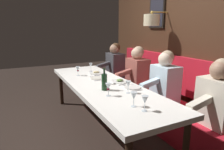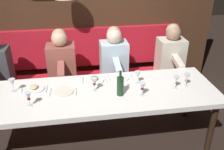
{
  "view_description": "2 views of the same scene",
  "coord_description": "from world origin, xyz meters",
  "px_view_note": "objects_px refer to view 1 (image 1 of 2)",
  "views": [
    {
      "loc": [
        -1.16,
        -2.63,
        1.57
      ],
      "look_at": [
        0.05,
        -0.22,
        0.92
      ],
      "focal_mm": 31.56,
      "sensor_mm": 36.0,
      "label": 1
    },
    {
      "loc": [
        -2.41,
        0.16,
        2.21
      ],
      "look_at": [
        0.05,
        -0.22,
        0.92
      ],
      "focal_mm": 39.16,
      "sensor_mm": 36.0,
      "label": 2
    }
  ],
  "objects_px": {
    "dining_table": "(103,88)",
    "wine_glass_6": "(145,100)",
    "diner_near": "(165,78)",
    "wine_bottle": "(104,82)",
    "diner_middle": "(137,69)",
    "wine_glass_0": "(128,84)",
    "wine_glass_2": "(91,65)",
    "wine_glass_3": "(134,96)",
    "wine_glass_5": "(105,76)",
    "wine_glass_4": "(78,69)",
    "diner_nearest": "(217,95)",
    "diner_far": "(115,62)",
    "wine_glass_1": "(108,87)"
  },
  "relations": [
    {
      "from": "wine_glass_2",
      "to": "diner_nearest",
      "type": "bearing_deg",
      "value": -71.5
    },
    {
      "from": "diner_middle",
      "to": "wine_glass_6",
      "type": "bearing_deg",
      "value": -121.19
    },
    {
      "from": "dining_table",
      "to": "wine_glass_5",
      "type": "distance_m",
      "value": 0.18
    },
    {
      "from": "dining_table",
      "to": "diner_middle",
      "type": "relative_size",
      "value": 3.65
    },
    {
      "from": "dining_table",
      "to": "diner_near",
      "type": "xyz_separation_m",
      "value": [
        0.88,
        -0.38,
        0.13
      ]
    },
    {
      "from": "wine_bottle",
      "to": "wine_glass_0",
      "type": "bearing_deg",
      "value": -48.93
    },
    {
      "from": "diner_near",
      "to": "wine_glass_2",
      "type": "distance_m",
      "value": 1.48
    },
    {
      "from": "diner_near",
      "to": "wine_bottle",
      "type": "xyz_separation_m",
      "value": [
        -0.98,
        0.09,
        0.04
      ]
    },
    {
      "from": "wine_glass_0",
      "to": "diner_middle",
      "type": "bearing_deg",
      "value": 50.83
    },
    {
      "from": "wine_glass_2",
      "to": "wine_glass_5",
      "type": "height_order",
      "value": "same"
    },
    {
      "from": "wine_glass_5",
      "to": "diner_near",
      "type": "bearing_deg",
      "value": -23.32
    },
    {
      "from": "dining_table",
      "to": "wine_glass_3",
      "type": "height_order",
      "value": "wine_glass_3"
    },
    {
      "from": "wine_glass_2",
      "to": "wine_glass_5",
      "type": "relative_size",
      "value": 1.0
    },
    {
      "from": "wine_glass_1",
      "to": "wine_glass_4",
      "type": "distance_m",
      "value": 1.22
    },
    {
      "from": "wine_glass_2",
      "to": "wine_glass_4",
      "type": "xyz_separation_m",
      "value": [
        -0.33,
        -0.22,
        -0.0
      ]
    },
    {
      "from": "dining_table",
      "to": "wine_glass_6",
      "type": "height_order",
      "value": "wine_glass_6"
    },
    {
      "from": "dining_table",
      "to": "wine_glass_5",
      "type": "relative_size",
      "value": 17.61
    },
    {
      "from": "diner_near",
      "to": "diner_middle",
      "type": "bearing_deg",
      "value": 90.0
    },
    {
      "from": "wine_glass_0",
      "to": "diner_near",
      "type": "bearing_deg",
      "value": 12.42
    },
    {
      "from": "dining_table",
      "to": "diner_nearest",
      "type": "relative_size",
      "value": 3.65
    },
    {
      "from": "diner_far",
      "to": "wine_glass_1",
      "type": "xyz_separation_m",
      "value": [
        -1.04,
        -1.82,
        0.04
      ]
    },
    {
      "from": "wine_glass_2",
      "to": "wine_glass_0",
      "type": "bearing_deg",
      "value": -91.31
    },
    {
      "from": "wine_glass_3",
      "to": "wine_glass_4",
      "type": "relative_size",
      "value": 1.0
    },
    {
      "from": "diner_near",
      "to": "wine_glass_0",
      "type": "bearing_deg",
      "value": -167.58
    },
    {
      "from": "wine_glass_0",
      "to": "wine_bottle",
      "type": "xyz_separation_m",
      "value": [
        -0.22,
        0.26,
        -0.0
      ]
    },
    {
      "from": "wine_glass_3",
      "to": "wine_glass_5",
      "type": "height_order",
      "value": "same"
    },
    {
      "from": "diner_nearest",
      "to": "wine_glass_2",
      "type": "xyz_separation_m",
      "value": [
        -0.73,
        2.17,
        0.04
      ]
    },
    {
      "from": "diner_middle",
      "to": "wine_glass_4",
      "type": "distance_m",
      "value": 1.1
    },
    {
      "from": "wine_glass_5",
      "to": "wine_bottle",
      "type": "height_order",
      "value": "wine_bottle"
    },
    {
      "from": "dining_table",
      "to": "wine_glass_5",
      "type": "height_order",
      "value": "wine_glass_5"
    },
    {
      "from": "diner_far",
      "to": "wine_glass_1",
      "type": "height_order",
      "value": "diner_far"
    },
    {
      "from": "wine_glass_4",
      "to": "wine_glass_0",
      "type": "bearing_deg",
      "value": -76.62
    },
    {
      "from": "wine_glass_2",
      "to": "wine_glass_1",
      "type": "bearing_deg",
      "value": -102.2
    },
    {
      "from": "dining_table",
      "to": "diner_middle",
      "type": "bearing_deg",
      "value": 23.84
    },
    {
      "from": "wine_glass_1",
      "to": "wine_glass_2",
      "type": "distance_m",
      "value": 1.47
    },
    {
      "from": "wine_glass_0",
      "to": "wine_glass_6",
      "type": "bearing_deg",
      "value": -104.53
    },
    {
      "from": "diner_middle",
      "to": "wine_glass_2",
      "type": "distance_m",
      "value": 0.9
    },
    {
      "from": "diner_near",
      "to": "wine_glass_5",
      "type": "bearing_deg",
      "value": 156.68
    },
    {
      "from": "wine_glass_2",
      "to": "wine_glass_4",
      "type": "bearing_deg",
      "value": -145.72
    },
    {
      "from": "diner_near",
      "to": "wine_bottle",
      "type": "bearing_deg",
      "value": 174.85
    },
    {
      "from": "wine_glass_1",
      "to": "wine_glass_6",
      "type": "relative_size",
      "value": 1.0
    },
    {
      "from": "wine_glass_4",
      "to": "diner_middle",
      "type": "bearing_deg",
      "value": -15.94
    },
    {
      "from": "diner_nearest",
      "to": "wine_glass_6",
      "type": "bearing_deg",
      "value": 170.46
    },
    {
      "from": "dining_table",
      "to": "wine_glass_6",
      "type": "relative_size",
      "value": 17.61
    },
    {
      "from": "dining_table",
      "to": "diner_near",
      "type": "height_order",
      "value": "diner_near"
    },
    {
      "from": "diner_nearest",
      "to": "dining_table",
      "type": "bearing_deg",
      "value": 125.02
    },
    {
      "from": "diner_nearest",
      "to": "wine_glass_3",
      "type": "height_order",
      "value": "diner_nearest"
    },
    {
      "from": "diner_near",
      "to": "wine_glass_4",
      "type": "distance_m",
      "value": 1.5
    },
    {
      "from": "wine_glass_0",
      "to": "wine_glass_5",
      "type": "distance_m",
      "value": 0.54
    },
    {
      "from": "dining_table",
      "to": "wine_glass_4",
      "type": "relative_size",
      "value": 17.61
    }
  ]
}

